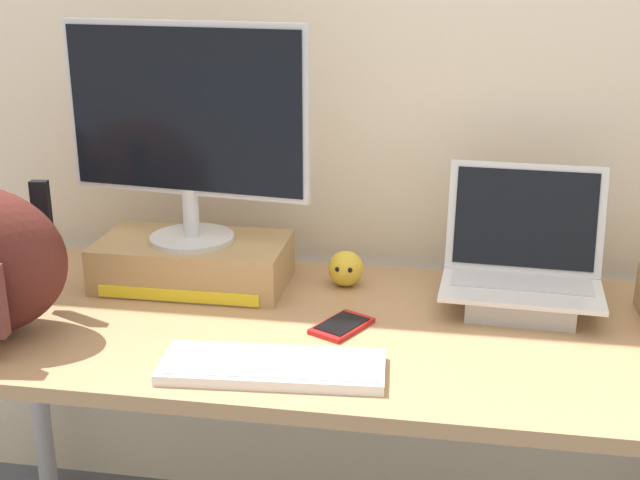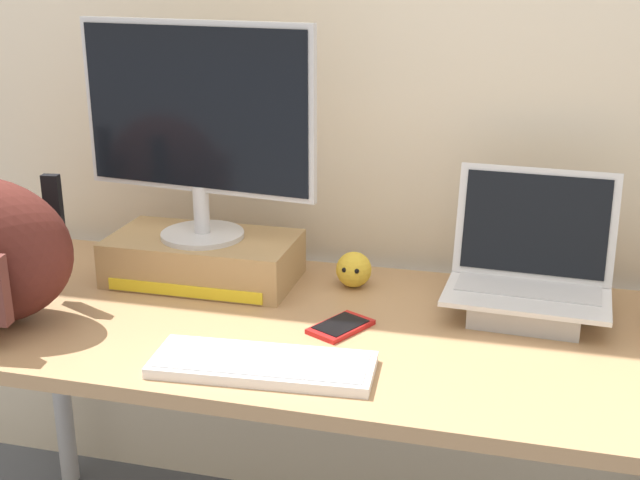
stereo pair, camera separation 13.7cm
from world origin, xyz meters
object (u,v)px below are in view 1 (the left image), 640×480
toner_box_yellow (193,262)px  cell_phone (342,326)px  desktop_monitor (186,125)px  open_laptop (521,281)px  plush_toy (346,269)px  external_keyboard (273,366)px

toner_box_yellow → cell_phone: 0.41m
desktop_monitor → cell_phone: desktop_monitor is taller
desktop_monitor → cell_phone: bearing=-19.5°
cell_phone → toner_box_yellow: bearing=-178.9°
desktop_monitor → toner_box_yellow: bearing=87.5°
open_laptop → plush_toy: bearing=174.5°
external_keyboard → plush_toy: plush_toy is taller
open_laptop → external_keyboard: bearing=-137.2°
toner_box_yellow → open_laptop: 0.73m
toner_box_yellow → cell_phone: (0.37, -0.18, -0.05)m
cell_phone → desktop_monitor: bearing=-178.7°
toner_box_yellow → open_laptop: (0.73, -0.01, 0.01)m
plush_toy → cell_phone: bearing=-84.0°
external_keyboard → plush_toy: (0.07, 0.44, 0.03)m
cell_phone → open_laptop: bearing=53.5°
cell_phone → plush_toy: (-0.02, 0.23, 0.03)m
desktop_monitor → external_keyboard: bearing=-48.1°
open_laptop → toner_box_yellow: bearing=-177.7°
toner_box_yellow → plush_toy: (0.34, 0.05, -0.01)m
desktop_monitor → open_laptop: desktop_monitor is taller
toner_box_yellow → external_keyboard: bearing=-55.1°
desktop_monitor → cell_phone: 0.55m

